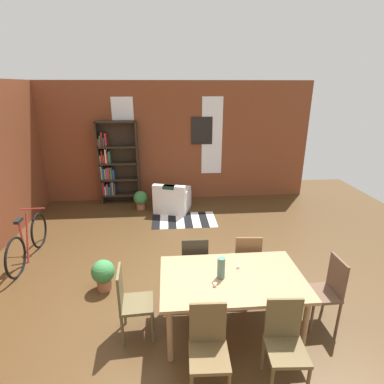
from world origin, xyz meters
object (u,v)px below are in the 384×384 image
(vase_on_table, at_px, (221,268))
(bicycle_second, at_px, (28,242))
(bookshelf_tall, at_px, (116,164))
(armchair_white, at_px, (172,200))
(dining_chair_far_left, at_px, (194,262))
(dining_chair_near_right, at_px, (285,341))
(dining_chair_near_left, at_px, (208,346))
(dining_chair_head_right, at_px, (327,289))
(dining_chair_head_left, at_px, (131,300))
(dining_chair_far_right, at_px, (246,260))
(potted_plant_corner, at_px, (141,199))
(dining_table, at_px, (232,282))
(potted_plant_by_shelf, at_px, (103,273))

(vase_on_table, xyz_separation_m, bicycle_second, (-3.16, 1.93, -0.56))
(bookshelf_tall, distance_m, armchair_white, 1.80)
(dining_chair_far_left, relative_size, dining_chair_near_right, 1.00)
(dining_chair_near_left, height_order, armchair_white, dining_chair_near_left)
(dining_chair_near_left, bearing_deg, vase_on_table, 71.83)
(dining_chair_head_right, distance_m, dining_chair_head_left, 2.51)
(dining_chair_far_right, relative_size, dining_chair_far_left, 1.00)
(dining_chair_far_right, bearing_deg, bookshelf_tall, 122.43)
(dining_chair_head_left, xyz_separation_m, potted_plant_corner, (-0.21, 4.17, -0.25))
(dining_chair_head_right, bearing_deg, dining_chair_near_left, -155.00)
(dining_chair_head_left, relative_size, bookshelf_tall, 0.44)
(vase_on_table, bearing_deg, dining_chair_head_right, 0.06)
(vase_on_table, bearing_deg, dining_chair_far_right, 55.22)
(dining_chair_near_right, distance_m, bicycle_second, 4.59)
(dining_table, relative_size, dining_chair_near_left, 1.86)
(bicycle_second, bearing_deg, dining_chair_head_left, -43.49)
(dining_table, bearing_deg, bicycle_second, 149.63)
(dining_chair_far_right, xyz_separation_m, dining_chair_near_right, (0.01, -1.54, 0.00))
(dining_chair_head_right, bearing_deg, dining_chair_far_left, 155.15)
(dining_chair_head_left, distance_m, bicycle_second, 2.82)
(dining_chair_near_left, bearing_deg, dining_chair_head_right, 25.00)
(dining_chair_head_left, relative_size, armchair_white, 0.96)
(armchair_white, bearing_deg, potted_plant_corner, 168.93)
(dining_table, relative_size, dining_chair_far_right, 1.86)
(dining_table, distance_m, dining_chair_far_right, 0.88)
(dining_chair_far_right, distance_m, dining_chair_near_right, 1.54)
(bicycle_second, xyz_separation_m, potted_plant_by_shelf, (1.51, -1.00, -0.07))
(dining_chair_head_left, bearing_deg, vase_on_table, 0.22)
(dining_chair_near_left, relative_size, dining_chair_near_right, 1.00)
(dining_chair_far_left, bearing_deg, dining_chair_head_left, -138.01)
(armchair_white, bearing_deg, bicycle_second, -141.80)
(dining_chair_head_right, distance_m, bookshelf_tall, 5.83)
(armchair_white, xyz_separation_m, potted_plant_corner, (-0.80, 0.16, -0.01))
(armchair_white, relative_size, potted_plant_by_shelf, 2.01)
(dining_chair_near_left, bearing_deg, dining_chair_near_right, -0.01)
(dining_chair_far_right, relative_size, dining_chair_head_left, 1.00)
(armchair_white, bearing_deg, dining_chair_near_left, -86.76)
(armchair_white, distance_m, potted_plant_by_shelf, 3.27)
(dining_chair_near_left, distance_m, dining_chair_near_right, 0.80)
(dining_chair_near_right, distance_m, bookshelf_tall, 6.06)
(dining_chair_near_left, relative_size, potted_plant_by_shelf, 1.92)
(vase_on_table, bearing_deg, potted_plant_by_shelf, 150.33)
(bookshelf_tall, bearing_deg, potted_plant_corner, -40.48)
(potted_plant_by_shelf, relative_size, potted_plant_corner, 1.04)
(dining_chair_far_left, bearing_deg, armchair_white, 94.71)
(armchair_white, xyz_separation_m, bicycle_second, (-2.64, -2.07, 0.07))
(dining_table, relative_size, potted_plant_by_shelf, 3.58)
(dining_chair_head_right, height_order, bicycle_second, dining_chair_head_right)
(dining_chair_far_right, distance_m, bookshelf_tall, 4.71)
(vase_on_table, relative_size, dining_chair_far_left, 0.29)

